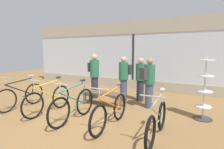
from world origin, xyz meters
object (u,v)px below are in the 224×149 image
bicycle_far_left (21,96)px  bicycle_left (48,99)px  customer_mid_floor (94,75)px  customer_near_rack (149,81)px  bicycle_far_right (157,122)px  accessory_rack (204,94)px  bicycle_right (110,111)px  display_bench (104,95)px  bicycle_center (74,105)px  customer_near_bench (140,79)px  customer_by_window (124,77)px

bicycle_far_left → bicycle_left: size_ratio=0.96×
customer_mid_floor → customer_near_rack: bearing=-5.7°
bicycle_far_right → accessory_rack: accessory_rack is taller
bicycle_right → display_bench: 1.72m
bicycle_far_left → bicycle_left: (1.12, 0.07, 0.00)m
accessory_rack → display_bench: 2.97m
display_bench → bicycle_far_left: bearing=-146.7°
customer_near_rack → bicycle_right: bearing=-102.3°
bicycle_far_left → bicycle_center: bearing=-1.5°
bicycle_left → customer_mid_floor: customer_mid_floor is taller
bicycle_right → customer_near_bench: customer_near_bench is taller
bicycle_right → customer_near_bench: size_ratio=1.13×
bicycle_center → customer_by_window: size_ratio=1.09×
bicycle_left → accessory_rack: bearing=20.7°
bicycle_left → customer_near_bench: 3.16m
bicycle_far_left → customer_by_window: customer_by_window is taller
bicycle_far_right → customer_mid_floor: size_ratio=0.98×
bicycle_far_left → bicycle_far_right: size_ratio=1.02×
bicycle_center → bicycle_far_right: bearing=0.9°
customer_mid_floor → bicycle_far_right: bearing=-36.1°
bicycle_far_left → customer_near_bench: size_ratio=1.08×
bicycle_center → customer_mid_floor: size_ratio=1.04×
bicycle_far_left → customer_near_rack: bearing=27.6°
bicycle_far_right → customer_by_window: bearing=127.2°
bicycle_left → bicycle_center: bearing=-7.1°
customer_near_rack → customer_near_bench: size_ratio=1.01×
bicycle_far_left → bicycle_right: size_ratio=0.96×
customer_by_window → customer_mid_floor: (-1.16, -0.18, 0.05)m
accessory_rack → customer_near_bench: size_ratio=1.07×
bicycle_far_left → bicycle_far_right: (4.30, -0.02, -0.03)m
bicycle_center → bicycle_far_right: size_ratio=1.06×
bicycle_center → accessory_rack: accessory_rack is taller
bicycle_center → accessory_rack: size_ratio=1.05×
bicycle_right → accessory_rack: 2.52m
accessory_rack → customer_by_window: accessory_rack is taller
customer_near_rack → customer_mid_floor: 2.20m
bicycle_center → bicycle_far_left: bearing=178.5°
accessory_rack → customer_by_window: 2.68m
customer_by_window → bicycle_far_right: bearing=-52.8°
bicycle_center → accessory_rack: bearing=28.9°
bicycle_left → accessory_rack: (4.03, 1.52, 0.29)m
bicycle_left → customer_near_rack: size_ratio=1.11×
customer_by_window → display_bench: bearing=-113.9°
customer_by_window → customer_near_bench: customer_by_window is taller
customer_by_window → customer_near_bench: 0.60m
bicycle_far_right → customer_near_rack: customer_near_rack is taller
customer_by_window → customer_near_rack: bearing=-20.9°
bicycle_far_right → customer_near_rack: bearing=110.5°
bicycle_center → bicycle_right: size_ratio=0.99×
customer_mid_floor → customer_near_bench: 1.76m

